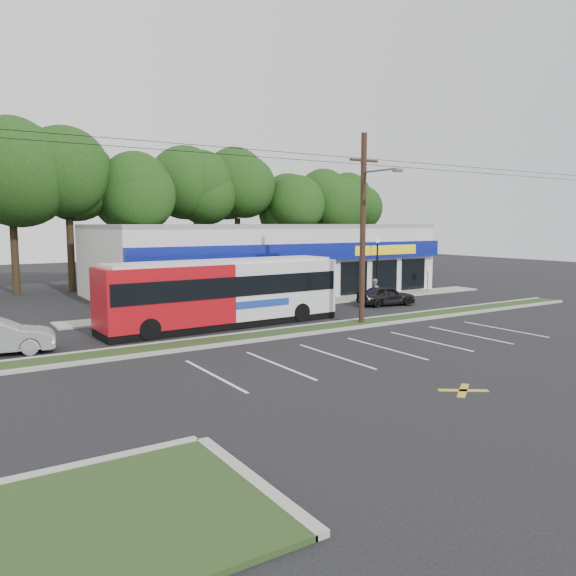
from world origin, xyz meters
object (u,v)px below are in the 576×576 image
at_px(metrobus, 223,291).
at_px(utility_pole, 361,222).
at_px(pedestrian_a, 275,294).
at_px(sign_post, 428,273).
at_px(pedestrian_b, 374,292).
at_px(lamp_post, 377,261).
at_px(car_dark, 386,295).

bearing_deg(metrobus, utility_pole, -31.73).
bearing_deg(pedestrian_a, metrobus, 4.64).
bearing_deg(metrobus, pedestrian_a, 33.55).
bearing_deg(sign_post, metrobus, -168.15).
bearing_deg(pedestrian_b, sign_post, -172.51).
bearing_deg(utility_pole, lamp_post, 43.95).
distance_m(utility_pole, car_dark, 8.95).
bearing_deg(car_dark, sign_post, -56.06).
distance_m(sign_post, car_dark, 7.81).
bearing_deg(lamp_post, utility_pole, -136.05).
distance_m(car_dark, pedestrian_a, 7.35).
relative_size(lamp_post, metrobus, 0.33).
distance_m(lamp_post, sign_post, 5.13).
bearing_deg(sign_post, pedestrian_b, -161.80).
height_order(utility_pole, lamp_post, utility_pole).
xyz_separation_m(pedestrian_a, pedestrian_b, (6.16, -2.44, -0.04)).
height_order(sign_post, metrobus, metrobus).
bearing_deg(lamp_post, pedestrian_b, -134.15).
xyz_separation_m(utility_pole, sign_post, (13.17, 7.65, -3.86)).
bearing_deg(car_dark, lamp_post, -22.15).
distance_m(utility_pole, pedestrian_a, 8.83).
relative_size(sign_post, car_dark, 0.57).
relative_size(utility_pole, metrobus, 3.84).
height_order(utility_pole, pedestrian_a, utility_pole).
bearing_deg(metrobus, lamp_post, 14.61).
height_order(utility_pole, car_dark, utility_pole).
height_order(utility_pole, metrobus, utility_pole).
bearing_deg(metrobus, car_dark, 2.66).
xyz_separation_m(lamp_post, car_dark, (-2.12, -3.30, -2.01)).
xyz_separation_m(utility_pole, pedestrian_b, (5.50, 5.13, -4.54)).
distance_m(metrobus, pedestrian_a, 6.94).
relative_size(lamp_post, car_dark, 1.09).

